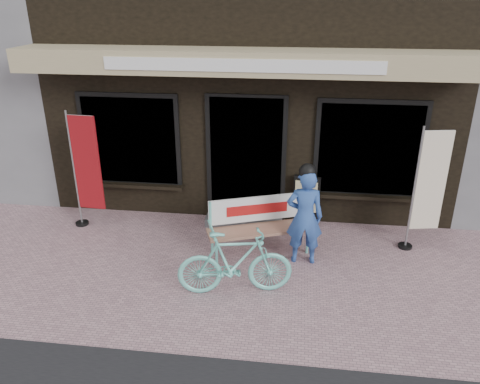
# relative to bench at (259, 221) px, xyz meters

# --- Properties ---
(ground) EXTENTS (70.00, 70.00, 0.00)m
(ground) POSITION_rel_bench_xyz_m (-0.32, -0.89, -0.50)
(ground) COLOR #AF868D
(ground) RESTS_ON ground
(storefront) EXTENTS (7.00, 6.77, 6.00)m
(storefront) POSITION_rel_bench_xyz_m (-0.32, 4.08, 2.49)
(storefront) COLOR black
(storefront) RESTS_ON ground
(bench) EXTENTS (1.63, 0.93, 0.86)m
(bench) POSITION_rel_bench_xyz_m (0.00, 0.00, 0.00)
(bench) COLOR #6ED8C9
(bench) RESTS_ON ground
(person) EXTENTS (0.55, 0.37, 1.54)m
(person) POSITION_rel_bench_xyz_m (0.68, -0.23, 0.25)
(person) COLOR #2E519F
(person) RESTS_ON ground
(bicycle) EXTENTS (1.56, 0.71, 0.91)m
(bicycle) POSITION_rel_bench_xyz_m (-0.21, -1.14, -0.05)
(bicycle) COLOR #6ED8C9
(bicycle) RESTS_ON ground
(nobori_red) EXTENTS (0.59, 0.23, 2.00)m
(nobori_red) POSITION_rel_bench_xyz_m (-2.90, 0.47, 0.53)
(nobori_red) COLOR gray
(nobori_red) RESTS_ON ground
(nobori_cream) EXTENTS (0.58, 0.25, 1.96)m
(nobori_cream) POSITION_rel_bench_xyz_m (2.48, 0.41, 0.51)
(nobori_cream) COLOR gray
(nobori_cream) RESTS_ON ground
(menu_stand) EXTENTS (0.45, 0.18, 0.88)m
(menu_stand) POSITION_rel_bench_xyz_m (0.72, 0.98, -0.05)
(menu_stand) COLOR black
(menu_stand) RESTS_ON ground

